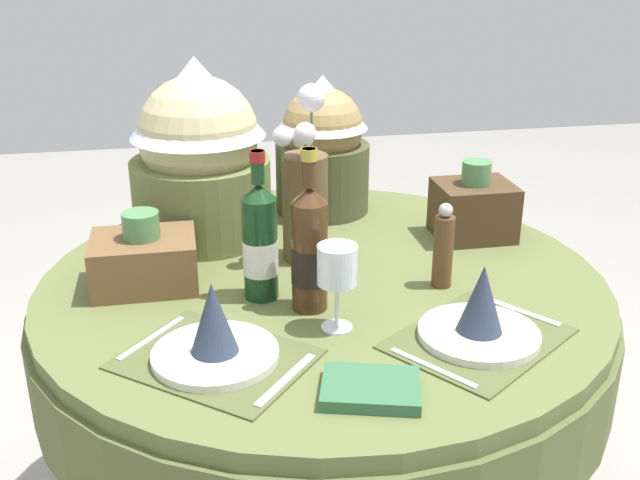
{
  "coord_description": "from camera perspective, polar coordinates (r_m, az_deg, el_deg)",
  "views": [
    {
      "loc": [
        -0.31,
        -1.57,
        1.49
      ],
      "look_at": [
        0.0,
        0.03,
        0.82
      ],
      "focal_mm": 42.52,
      "sensor_mm": 36.0,
      "label": 1
    }
  ],
  "objects": [
    {
      "name": "gift_tub_back_centre",
      "position": [
        2.13,
        0.19,
        7.45
      ],
      "size": [
        0.26,
        0.26,
        0.39
      ],
      "color": "#474C2D",
      "rests_on": "dining_table"
    },
    {
      "name": "wine_bottle_left",
      "position": [
        1.57,
        -0.8,
        -0.69
      ],
      "size": [
        0.08,
        0.08,
        0.35
      ],
      "color": "#422814",
      "rests_on": "dining_table"
    },
    {
      "name": "book_on_table",
      "position": [
        1.34,
        3.84,
        -11.09
      ],
      "size": [
        0.2,
        0.17,
        0.02
      ],
      "primitive_type": "cube",
      "rotation": [
        0.0,
        0.0,
        -0.28
      ],
      "color": "#336642",
      "rests_on": "dining_table"
    },
    {
      "name": "flower_vase",
      "position": [
        1.8,
        -1.15,
        3.45
      ],
      "size": [
        0.13,
        0.15,
        0.43
      ],
      "color": "brown",
      "rests_on": "dining_table"
    },
    {
      "name": "pepper_mill",
      "position": [
        1.71,
        9.26,
        -0.62
      ],
      "size": [
        0.05,
        0.05,
        0.2
      ],
      "color": "brown",
      "rests_on": "dining_table"
    },
    {
      "name": "wine_glass_left",
      "position": [
        1.49,
        1.31,
        -2.06
      ],
      "size": [
        0.08,
        0.08,
        0.18
      ],
      "color": "silver",
      "rests_on": "dining_table"
    },
    {
      "name": "woven_basket_side_right",
      "position": [
        2.01,
        11.48,
        2.39
      ],
      "size": [
        0.2,
        0.17,
        0.2
      ],
      "color": "#47331E",
      "rests_on": "dining_table"
    },
    {
      "name": "place_setting_right",
      "position": [
        1.52,
        11.96,
        -5.78
      ],
      "size": [
        0.43,
        0.41,
        0.16
      ],
      "color": "#4E562F",
      "rests_on": "dining_table"
    },
    {
      "name": "place_setting_left",
      "position": [
        1.43,
        -7.95,
        -7.33
      ],
      "size": [
        0.43,
        0.42,
        0.16
      ],
      "color": "#4E562F",
      "rests_on": "dining_table"
    },
    {
      "name": "woven_basket_side_left",
      "position": [
        1.75,
        -13.09,
        -1.4
      ],
      "size": [
        0.23,
        0.18,
        0.18
      ],
      "color": "brown",
      "rests_on": "dining_table"
    },
    {
      "name": "dining_table",
      "position": [
        1.83,
        0.19,
        -6.88
      ],
      "size": [
        1.34,
        1.34,
        0.74
      ],
      "color": "#5B6638",
      "rests_on": "ground"
    },
    {
      "name": "wine_bottle_centre",
      "position": [
        1.63,
        -4.54,
        -0.14
      ],
      "size": [
        0.08,
        0.08,
        0.33
      ],
      "color": "#143819",
      "rests_on": "dining_table"
    },
    {
      "name": "gift_tub_back_left",
      "position": [
        1.96,
        -9.09,
        6.97
      ],
      "size": [
        0.36,
        0.36,
        0.47
      ],
      "color": "olive",
      "rests_on": "dining_table"
    }
  ]
}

